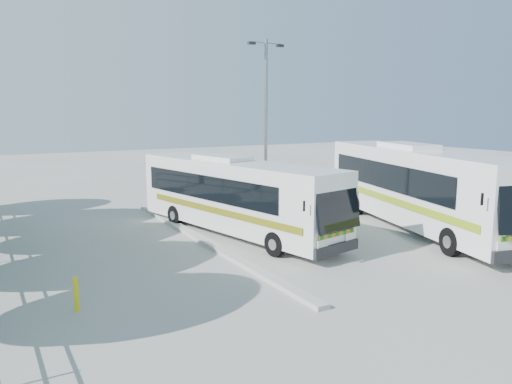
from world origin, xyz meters
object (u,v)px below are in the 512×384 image
coach_adjacent (419,186)px  coach_main (236,194)px  lamppost (266,118)px  bollard (76,294)px

coach_adjacent → coach_main: bearing=172.0°
lamppost → bollard: (-11.10, -8.98, -4.39)m
bollard → coach_adjacent: bearing=8.5°
coach_main → lamppost: bearing=33.0°
coach_main → bollard: size_ratio=12.33×
coach_main → coach_adjacent: (7.54, -3.16, 0.23)m
coach_main → coach_adjacent: coach_adjacent is taller
coach_main → bollard: bearing=-156.2°
coach_main → lamppost: 5.97m
bollard → coach_main: bearing=35.7°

